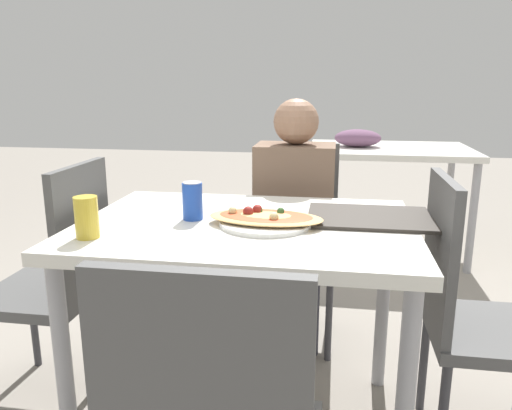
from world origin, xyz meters
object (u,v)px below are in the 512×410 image
object	(u,v)px
chair_side_right	(471,307)
soda_can	(192,201)
chair_far_seated	(296,233)
dining_table	(246,247)
drink_glass	(87,217)
chair_side_left	(59,275)
person_seated	(294,207)
pizza_main	(265,219)

from	to	relation	value
chair_side_right	soda_can	size ratio (longest dim) A/B	7.36
chair_far_seated	chair_side_right	world-z (taller)	same
dining_table	soda_can	bearing A→B (deg)	177.74
drink_glass	soda_can	bearing A→B (deg)	44.49
chair_side_left	drink_glass	bearing A→B (deg)	-135.75
chair_side_right	person_seated	xyz separation A→B (m)	(-0.62, 0.58, 0.16)
chair_side_left	soda_can	distance (m)	0.63
chair_far_seated	chair_side_left	xyz separation A→B (m)	(-0.83, -0.66, 0.00)
dining_table	pizza_main	size ratio (longest dim) A/B	2.84
person_seated	pizza_main	size ratio (longest dim) A/B	2.99
pizza_main	drink_glass	distance (m)	0.54
chair_side_left	pizza_main	size ratio (longest dim) A/B	2.42
dining_table	chair_side_right	size ratio (longest dim) A/B	1.17
chair_far_seated	soda_can	world-z (taller)	chair_far_seated
person_seated	drink_glass	bearing A→B (deg)	57.57
person_seated	pizza_main	xyz separation A→B (m)	(-0.04, -0.62, 0.12)
dining_table	chair_side_left	bearing A→B (deg)	174.53
chair_side_left	dining_table	bearing A→B (deg)	-95.47
dining_table	drink_glass	distance (m)	0.51
chair_far_seated	person_seated	distance (m)	0.20
dining_table	chair_side_left	size ratio (longest dim) A/B	1.17
dining_table	chair_far_seated	xyz separation A→B (m)	(0.11, 0.73, -0.17)
person_seated	drink_glass	size ratio (longest dim) A/B	9.23
chair_side_right	drink_glass	xyz separation A→B (m)	(-1.15, -0.26, 0.32)
chair_far_seated	person_seated	world-z (taller)	person_seated
drink_glass	chair_side_left	bearing A→B (deg)	134.25
chair_side_left	person_seated	distance (m)	1.00
chair_far_seated	chair_side_left	size ratio (longest dim) A/B	1.00
chair_side_left	chair_side_right	world-z (taller)	same
pizza_main	chair_far_seated	bearing A→B (deg)	86.84
dining_table	person_seated	size ratio (longest dim) A/B	0.95
chair_far_seated	pizza_main	size ratio (longest dim) A/B	2.42
person_seated	soda_can	xyz separation A→B (m)	(-0.29, -0.60, 0.16)
soda_can	dining_table	bearing A→B (deg)	-2.26
soda_can	chair_far_seated	bearing A→B (deg)	68.23
person_seated	chair_far_seated	bearing A→B (deg)	-90.00
chair_side_left	pizza_main	distance (m)	0.84
person_seated	soda_can	size ratio (longest dim) A/B	9.07
chair_far_seated	chair_side_right	distance (m)	0.94
chair_side_left	soda_can	xyz separation A→B (m)	(0.54, -0.06, 0.32)
dining_table	chair_far_seated	world-z (taller)	chair_far_seated
chair_side_left	chair_side_right	xyz separation A→B (m)	(1.45, -0.05, 0.00)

